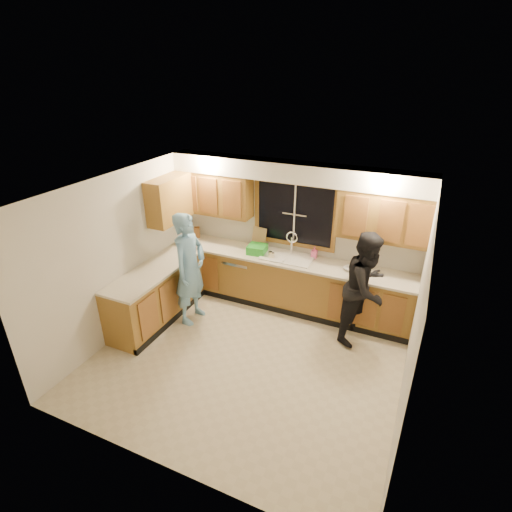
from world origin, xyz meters
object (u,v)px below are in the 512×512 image
(knife_block, at_px, (197,232))
(bowl, at_px, (350,269))
(man, at_px, (190,269))
(dishwasher, at_px, (242,275))
(sink, at_px, (287,261))
(dish_crate, at_px, (257,249))
(soap_bottle, at_px, (314,252))
(woman, at_px, (366,288))
(stove, at_px, (134,312))

(knife_block, distance_m, bowl, 2.92)
(man, bearing_deg, dishwasher, -20.85)
(sink, height_order, dish_crate, sink)
(soap_bottle, bearing_deg, dishwasher, -170.87)
(sink, xyz_separation_m, bowl, (1.06, -0.01, 0.08))
(dishwasher, height_order, dish_crate, dish_crate)
(man, distance_m, woman, 2.72)
(dishwasher, height_order, bowl, bowl)
(stove, bearing_deg, sink, 45.39)
(sink, relative_size, bowl, 4.18)
(woman, height_order, soap_bottle, woman)
(man, bearing_deg, knife_block, 28.09)
(woman, bearing_deg, stove, 133.06)
(dish_crate, bearing_deg, sink, 4.02)
(sink, distance_m, knife_block, 1.86)
(man, height_order, woman, man)
(soap_bottle, bearing_deg, knife_block, -178.73)
(soap_bottle, distance_m, bowl, 0.69)
(dish_crate, bearing_deg, stove, -125.22)
(knife_block, distance_m, soap_bottle, 2.26)
(knife_block, bearing_deg, woman, -38.72)
(dishwasher, bearing_deg, woman, -9.62)
(dishwasher, distance_m, bowl, 1.98)
(soap_bottle, bearing_deg, dish_crate, -166.60)
(dish_crate, bearing_deg, knife_block, 172.39)
(man, height_order, knife_block, man)
(sink, xyz_separation_m, dish_crate, (-0.54, -0.04, 0.13))
(man, xyz_separation_m, woman, (2.65, 0.63, -0.05))
(dishwasher, xyz_separation_m, knife_block, (-1.00, 0.15, 0.61))
(man, xyz_separation_m, soap_bottle, (1.67, 1.22, 0.09))
(soap_bottle, bearing_deg, sink, -155.26)
(woman, bearing_deg, knife_block, 99.51)
(woman, distance_m, soap_bottle, 1.14)
(knife_block, height_order, soap_bottle, soap_bottle)
(dishwasher, relative_size, soap_bottle, 4.13)
(dish_crate, xyz_separation_m, soap_bottle, (0.95, 0.23, 0.03))
(stove, height_order, bowl, bowl)
(sink, distance_m, stove, 2.60)
(man, bearing_deg, sink, -49.48)
(sink, distance_m, woman, 1.44)
(sink, height_order, soap_bottle, sink)
(sink, relative_size, dish_crate, 2.79)
(stove, relative_size, woman, 0.51)
(stove, bearing_deg, knife_block, 91.46)
(knife_block, bearing_deg, stove, -117.94)
(stove, xyz_separation_m, knife_block, (-0.05, 1.96, 0.57))
(man, distance_m, soap_bottle, 2.07)
(dishwasher, bearing_deg, knife_block, 171.36)
(woman, bearing_deg, dish_crate, 98.35)
(sink, bearing_deg, dishwasher, -179.01)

